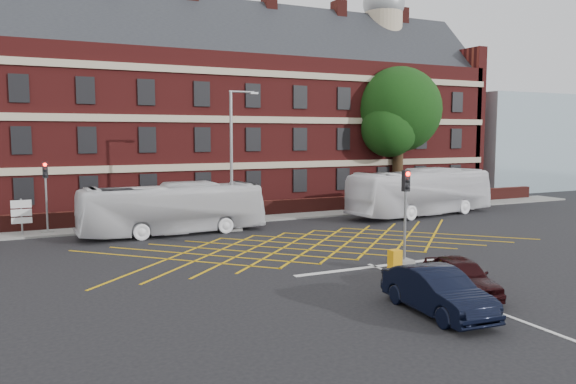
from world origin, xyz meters
name	(u,v)px	position (x,y,z in m)	size (l,w,h in m)	color
ground	(335,252)	(0.00, 0.00, 0.00)	(120.00, 120.00, 0.00)	black
victorian_building	(207,111)	(0.25, 22.00, 7.84)	(51.00, 12.17, 20.40)	#5A1717
boundary_wall	(243,210)	(0.00, 13.00, 0.55)	(56.00, 0.50, 1.10)	#491713
far_pavement	(248,219)	(0.00, 12.00, 0.06)	(60.00, 3.00, 0.12)	slate
glass_block	(509,142)	(34.00, 21.00, 5.00)	(14.00, 10.00, 10.00)	#99B2BF
box_junction_hatching	(317,245)	(0.00, 2.00, 0.01)	(11.50, 0.12, 0.02)	#CC990C
stop_line	(375,266)	(0.00, -3.50, 0.01)	(8.00, 0.30, 0.02)	silver
centre_line	(483,307)	(0.00, -10.00, 0.01)	(0.15, 14.00, 0.02)	silver
bus_left	(173,209)	(-6.11, 8.51, 1.51)	(2.54, 10.87, 3.03)	silver
bus_right	(421,192)	(12.08, 8.41, 1.70)	(2.85, 12.18, 3.39)	white
car_navy	(437,291)	(-1.90, -9.87, 0.75)	(1.59, 4.56, 1.50)	black
car_maroon	(461,276)	(0.40, -8.46, 0.69)	(1.63, 4.04, 1.38)	black
deciduous_tree	(398,116)	(15.15, 15.49, 7.47)	(7.53, 7.24, 11.61)	black
traffic_light_near	(405,226)	(1.53, -3.59, 1.76)	(0.70, 0.70, 4.27)	slate
traffic_light_far	(47,204)	(-12.83, 11.78, 1.76)	(0.70, 0.70, 4.27)	slate
street_lamp	(233,184)	(-2.47, 8.22, 2.89)	(2.25, 1.00, 8.50)	slate
direction_signs	(21,213)	(-14.19, 11.42, 1.38)	(1.10, 0.16, 2.20)	gray
utility_cabinet	(395,260)	(0.38, -4.43, 0.45)	(0.49, 0.44, 0.90)	orange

